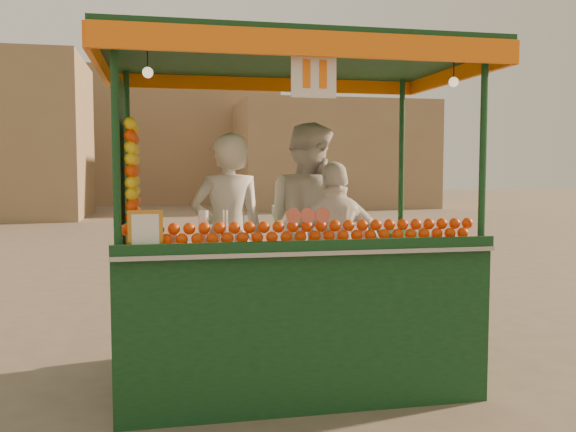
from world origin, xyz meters
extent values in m
plane|color=brown|center=(0.00, 0.00, 0.00)|extent=(90.00, 90.00, 0.00)
cube|color=#907652|center=(7.00, 24.00, 2.50)|extent=(9.00, 6.00, 5.00)
cube|color=#907652|center=(-2.00, 30.00, 3.50)|extent=(14.00, 7.00, 7.00)
cube|color=black|center=(-0.16, -0.07, 0.17)|extent=(2.88, 1.77, 0.33)
cylinder|color=black|center=(-1.16, -0.07, 0.20)|extent=(0.40, 0.11, 0.40)
cylinder|color=black|center=(0.83, -0.07, 0.20)|extent=(0.40, 0.11, 0.40)
cube|color=black|center=(-0.16, -0.79, 0.77)|extent=(2.88, 0.33, 0.89)
cube|color=black|center=(-1.44, 0.04, 0.77)|extent=(0.33, 1.44, 0.89)
cube|color=black|center=(1.11, 0.04, 0.77)|extent=(0.33, 1.44, 0.89)
cube|color=#B2B2B7|center=(-0.16, -0.75, 1.23)|extent=(2.88, 0.51, 0.03)
cylinder|color=black|center=(-1.55, -0.90, 1.99)|extent=(0.06, 0.06, 1.55)
cylinder|color=black|center=(1.22, -0.90, 1.99)|extent=(0.06, 0.06, 1.55)
cylinder|color=black|center=(-1.55, 0.76, 1.99)|extent=(0.06, 0.06, 1.55)
cylinder|color=black|center=(1.22, 0.76, 1.99)|extent=(0.06, 0.06, 1.55)
cube|color=black|center=(-0.16, -0.07, 2.81)|extent=(3.10, 1.99, 0.09)
cube|color=orange|center=(-0.16, -1.06, 2.72)|extent=(3.10, 0.04, 0.18)
cube|color=orange|center=(-0.16, 0.93, 2.72)|extent=(3.10, 0.04, 0.18)
cube|color=orange|center=(-1.71, -0.07, 2.72)|extent=(0.04, 1.99, 0.18)
cube|color=orange|center=(1.39, -0.07, 2.72)|extent=(0.04, 1.99, 0.18)
cylinder|color=#D2533F|center=(-0.19, -0.90, 1.51)|extent=(0.11, 0.03, 0.11)
cube|color=#BE7923|center=(-1.36, -0.90, 1.41)|extent=(0.24, 0.02, 0.31)
cube|color=white|center=(-0.16, -0.98, 2.52)|extent=(0.33, 0.02, 0.33)
sphere|color=#FFE5B2|center=(-1.33, -0.82, 2.52)|extent=(0.08, 0.08, 0.08)
sphere|color=#FFE5B2|center=(1.00, -0.82, 2.52)|extent=(0.08, 0.08, 0.08)
imported|color=silver|center=(-0.67, 0.16, 1.25)|extent=(0.70, 0.49, 1.83)
imported|color=silver|center=(0.18, 0.60, 1.31)|extent=(1.18, 1.21, 1.96)
imported|color=white|center=(0.28, -0.05, 1.12)|extent=(0.96, 0.47, 1.58)
camera|label=1|loc=(-1.26, -5.33, 1.85)|focal=38.63mm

